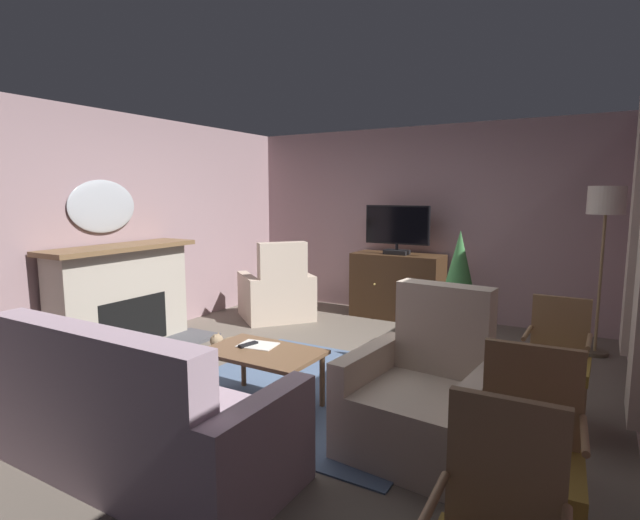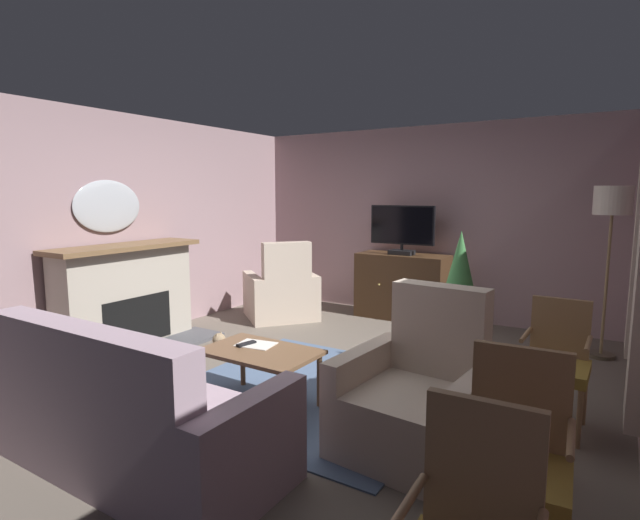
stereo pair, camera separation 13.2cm
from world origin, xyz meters
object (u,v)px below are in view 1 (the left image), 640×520
(armchair_by_fireplace, at_px, (426,401))
(side_chair_beside_plant, at_px, (557,357))
(armchair_beside_cabinet, at_px, (277,295))
(tv_remote, at_px, (248,345))
(wall_mirror_oval, at_px, (103,206))
(television, at_px, (397,228))
(cat, at_px, (235,345))
(folded_newspaper, at_px, (258,345))
(floor_lamp, at_px, (605,214))
(potted_plant_leafy_by_curtain, at_px, (458,297))
(sofa_floral, at_px, (134,420))
(coffee_table, at_px, (263,357))
(fireplace, at_px, (123,300))
(side_chair_mid_row, at_px, (527,448))
(tv_cabinet, at_px, (397,287))

(armchair_by_fireplace, xyz_separation_m, side_chair_beside_plant, (0.71, 0.85, 0.17))
(armchair_beside_cabinet, bearing_deg, tv_remote, -59.80)
(wall_mirror_oval, height_order, armchair_beside_cabinet, wall_mirror_oval)
(armchair_by_fireplace, bearing_deg, side_chair_beside_plant, 50.21)
(television, relative_size, cat, 1.20)
(folded_newspaper, height_order, floor_lamp, floor_lamp)
(wall_mirror_oval, bearing_deg, television, 49.48)
(cat, bearing_deg, floor_lamp, 30.06)
(armchair_beside_cabinet, relative_size, potted_plant_leafy_by_curtain, 0.90)
(sofa_floral, relative_size, cat, 2.67)
(coffee_table, height_order, potted_plant_leafy_by_curtain, potted_plant_leafy_by_curtain)
(fireplace, height_order, side_chair_mid_row, fireplace)
(armchair_by_fireplace, height_order, potted_plant_leafy_by_curtain, potted_plant_leafy_by_curtain)
(tv_cabinet, xyz_separation_m, side_chair_mid_row, (2.15, -3.88, 0.10))
(potted_plant_leafy_by_curtain, bearing_deg, folded_newspaper, -132.84)
(tv_remote, height_order, armchair_beside_cabinet, armchair_beside_cabinet)
(side_chair_mid_row, distance_m, potted_plant_leafy_by_curtain, 2.29)
(wall_mirror_oval, distance_m, coffee_table, 2.76)
(tv_remote, xyz_separation_m, side_chair_beside_plant, (2.19, 0.84, 0.03))
(tv_cabinet, height_order, potted_plant_leafy_by_curtain, potted_plant_leafy_by_curtain)
(armchair_beside_cabinet, xyz_separation_m, cat, (0.47, -1.45, -0.23))
(fireplace, bearing_deg, armchair_by_fireplace, -6.67)
(tv_cabinet, height_order, coffee_table, tv_cabinet)
(floor_lamp, bearing_deg, side_chair_mid_row, -94.07)
(cat, distance_m, floor_lamp, 4.06)
(tv_cabinet, bearing_deg, potted_plant_leafy_by_curtain, -54.32)
(fireplace, bearing_deg, floor_lamp, 27.82)
(tv_remote, relative_size, cat, 0.23)
(side_chair_mid_row, bearing_deg, wall_mirror_oval, 166.26)
(fireplace, xyz_separation_m, folded_newspaper, (2.10, -0.35, -0.07))
(armchair_by_fireplace, distance_m, floor_lamp, 3.15)
(television, bearing_deg, wall_mirror_oval, -130.52)
(folded_newspaper, bearing_deg, side_chair_mid_row, -28.17)
(floor_lamp, bearing_deg, tv_cabinet, 170.00)
(side_chair_mid_row, bearing_deg, folded_newspaper, 160.73)
(armchair_by_fireplace, bearing_deg, cat, 159.88)
(cat, bearing_deg, sofa_floral, -65.59)
(wall_mirror_oval, xyz_separation_m, potted_plant_leafy_by_curtain, (3.61, 1.01, -0.80))
(sofa_floral, distance_m, cat, 2.22)
(side_chair_mid_row, xyz_separation_m, floor_lamp, (0.25, 3.46, 0.96))
(side_chair_beside_plant, distance_m, potted_plant_leafy_by_curtain, 1.08)
(wall_mirror_oval, bearing_deg, tv_cabinet, 50.02)
(sofa_floral, xyz_separation_m, armchair_beside_cabinet, (-1.38, 3.46, 0.00))
(armchair_by_fireplace, xyz_separation_m, potted_plant_leafy_by_curtain, (-0.17, 1.42, 0.41))
(armchair_by_fireplace, bearing_deg, floor_lamp, 71.18)
(armchair_beside_cabinet, bearing_deg, potted_plant_leafy_by_curtain, -18.54)
(side_chair_mid_row, distance_m, side_chair_beside_plant, 1.53)
(tv_remote, bearing_deg, floor_lamp, -27.70)
(television, height_order, coffee_table, television)
(side_chair_mid_row, bearing_deg, fireplace, 165.49)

